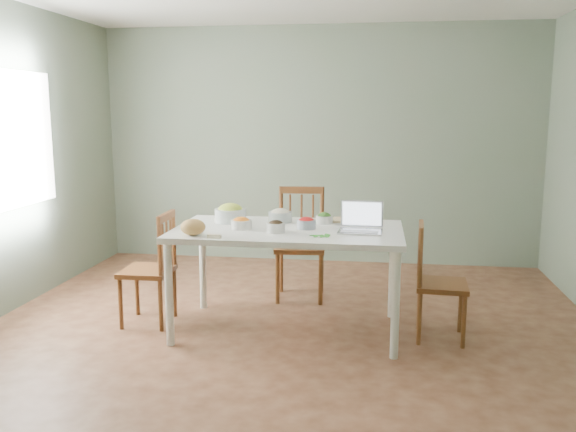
# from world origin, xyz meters

# --- Properties ---
(floor) EXTENTS (5.00, 5.00, 0.00)m
(floor) POSITION_xyz_m (0.00, 0.00, 0.00)
(floor) COLOR #4E2A18
(floor) RESTS_ON ground
(wall_back) EXTENTS (5.00, 0.00, 2.70)m
(wall_back) POSITION_xyz_m (0.00, 2.50, 1.35)
(wall_back) COLOR slate
(wall_back) RESTS_ON ground
(wall_front) EXTENTS (5.00, 0.00, 2.70)m
(wall_front) POSITION_xyz_m (0.00, -2.50, 1.35)
(wall_front) COLOR slate
(wall_front) RESTS_ON ground
(window_left) EXTENTS (0.04, 1.60, 1.20)m
(window_left) POSITION_xyz_m (-2.48, 0.30, 1.50)
(window_left) COLOR white
(window_left) RESTS_ON ground
(dining_table) EXTENTS (1.79, 1.00, 0.84)m
(dining_table) POSITION_xyz_m (-0.01, 0.17, 0.42)
(dining_table) COLOR white
(dining_table) RESTS_ON floor
(chair_far) EXTENTS (0.49, 0.47, 1.04)m
(chair_far) POSITION_xyz_m (-0.02, 1.03, 0.52)
(chair_far) COLOR #602F16
(chair_far) RESTS_ON floor
(chair_left) EXTENTS (0.40, 0.42, 0.94)m
(chair_left) POSITION_xyz_m (-1.18, 0.18, 0.47)
(chair_left) COLOR #602F16
(chair_left) RESTS_ON floor
(chair_right) EXTENTS (0.40, 0.42, 0.90)m
(chair_right) POSITION_xyz_m (1.19, 0.17, 0.45)
(chair_right) COLOR #602F16
(chair_right) RESTS_ON floor
(bread_boule) EXTENTS (0.21, 0.21, 0.12)m
(bread_boule) POSITION_xyz_m (-0.67, -0.17, 0.90)
(bread_boule) COLOR gold
(bread_boule) RESTS_ON dining_table
(butter_stick) EXTENTS (0.10, 0.03, 0.03)m
(butter_stick) POSITION_xyz_m (-0.49, -0.26, 0.85)
(butter_stick) COLOR #F4E4BC
(butter_stick) RESTS_ON dining_table
(bowl_squash) EXTENTS (0.28, 0.28, 0.15)m
(bowl_squash) POSITION_xyz_m (-0.52, 0.38, 0.91)
(bowl_squash) COLOR gold
(bowl_squash) RESTS_ON dining_table
(bowl_carrot) EXTENTS (0.21, 0.21, 0.09)m
(bowl_carrot) POSITION_xyz_m (-0.37, 0.11, 0.88)
(bowl_carrot) COLOR orange
(bowl_carrot) RESTS_ON dining_table
(bowl_onion) EXTENTS (0.24, 0.24, 0.11)m
(bowl_onion) POSITION_xyz_m (-0.12, 0.46, 0.89)
(bowl_onion) COLOR silver
(bowl_onion) RESTS_ON dining_table
(bowl_mushroom) EXTENTS (0.14, 0.14, 0.09)m
(bowl_mushroom) POSITION_xyz_m (-0.08, 0.01, 0.88)
(bowl_mushroom) COLOR black
(bowl_mushroom) RESTS_ON dining_table
(bowl_redpep) EXTENTS (0.15, 0.15, 0.09)m
(bowl_redpep) POSITION_xyz_m (0.13, 0.19, 0.88)
(bowl_redpep) COLOR red
(bowl_redpep) RESTS_ON dining_table
(bowl_broccoli) EXTENTS (0.15, 0.15, 0.09)m
(bowl_broccoli) POSITION_xyz_m (0.25, 0.43, 0.88)
(bowl_broccoli) COLOR #1D4A1E
(bowl_broccoli) RESTS_ON dining_table
(flatbread) EXTENTS (0.22, 0.22, 0.02)m
(flatbread) POSITION_xyz_m (0.36, 0.56, 0.85)
(flatbread) COLOR tan
(flatbread) RESTS_ON dining_table
(basil_bunch) EXTENTS (0.18, 0.18, 0.02)m
(basil_bunch) POSITION_xyz_m (0.27, -0.07, 0.85)
(basil_bunch) COLOR #306E20
(basil_bunch) RESTS_ON dining_table
(laptop) EXTENTS (0.34, 0.29, 0.23)m
(laptop) POSITION_xyz_m (0.56, 0.10, 0.95)
(laptop) COLOR silver
(laptop) RESTS_ON dining_table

